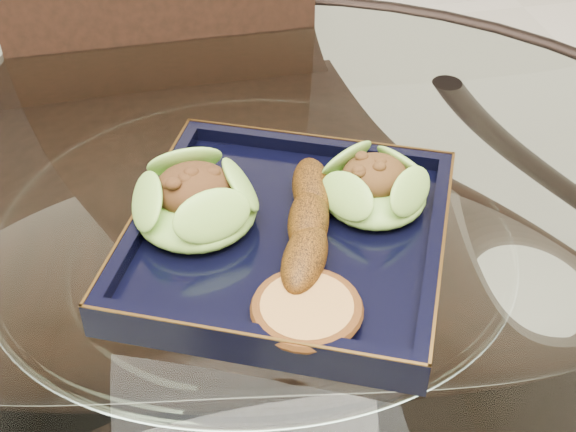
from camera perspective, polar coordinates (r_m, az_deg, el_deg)
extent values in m
cylinder|color=white|center=(0.70, -2.38, -4.67)|extent=(1.10, 1.10, 0.01)
torus|color=black|center=(0.70, -2.38, -4.67)|extent=(1.13, 1.13, 0.02)
cylinder|color=black|center=(1.22, 8.94, -6.44)|extent=(0.04, 0.04, 0.75)
cylinder|color=black|center=(1.18, -18.07, -10.25)|extent=(0.04, 0.04, 0.75)
cube|color=black|center=(1.09, -6.34, -6.07)|extent=(0.42, 0.42, 0.04)
cube|color=black|center=(1.08, -8.70, 10.98)|extent=(0.39, 0.03, 0.45)
cylinder|color=black|center=(1.40, -13.92, -8.84)|extent=(0.03, 0.03, 0.44)
cylinder|color=black|center=(1.41, 0.61, -6.74)|extent=(0.03, 0.03, 0.44)
cube|color=black|center=(0.71, 0.00, -1.86)|extent=(0.36, 0.36, 0.02)
ellipsoid|color=#64AE32|center=(0.71, -6.61, 0.84)|extent=(0.13, 0.13, 0.04)
ellipsoid|color=#588F29|center=(0.73, 6.16, 1.90)|extent=(0.11, 0.11, 0.03)
ellipsoid|color=#5E3209|center=(0.69, 1.47, -0.37)|extent=(0.08, 0.17, 0.03)
cylinder|color=#BC7B3E|center=(0.63, 1.34, -6.75)|extent=(0.10, 0.10, 0.01)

